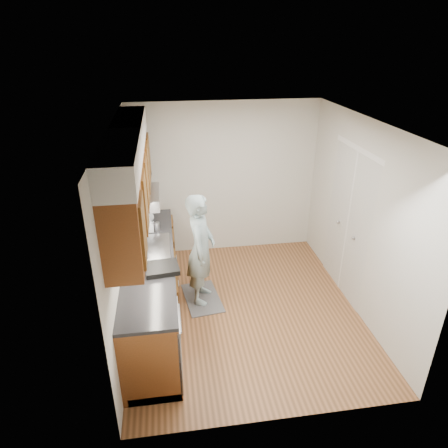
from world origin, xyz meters
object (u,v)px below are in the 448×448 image
object	(u,v)px
person	(201,242)
soap_bottle_a	(148,221)
soap_bottle_c	(149,215)
dish_rack	(162,268)
steel_can	(157,227)
soda_can	(157,226)
soap_bottle_b	(150,225)

from	to	relation	value
person	soap_bottle_a	bearing A→B (deg)	73.29
soap_bottle_c	dish_rack	size ratio (longest dim) A/B	0.50
dish_rack	soap_bottle_a	bearing A→B (deg)	92.27
steel_can	dish_rack	world-z (taller)	steel_can
soap_bottle_a	soda_can	world-z (taller)	soap_bottle_a
soda_can	dish_rack	world-z (taller)	soda_can
person	dish_rack	xyz separation A→B (m)	(-0.51, -0.69, 0.07)
soap_bottle_b	dish_rack	distance (m)	1.05
soap_bottle_b	dish_rack	size ratio (longest dim) A/B	0.51
person	soap_bottle_a	xyz separation A→B (m)	(-0.69, 0.42, 0.17)
dish_rack	soap_bottle_b	bearing A→B (deg)	91.04
soap_bottle_c	steel_can	bearing A→B (deg)	-70.14
dish_rack	soap_bottle_c	bearing A→B (deg)	90.33
soap_bottle_a	soap_bottle_c	distance (m)	0.26
steel_can	dish_rack	size ratio (longest dim) A/B	0.33
soap_bottle_b	soda_can	bearing A→B (deg)	16.34
person	steel_can	xyz separation A→B (m)	(-0.56, 0.36, 0.10)
soap_bottle_a	soap_bottle_b	bearing A→B (deg)	-65.16
soap_bottle_b	soap_bottle_c	xyz separation A→B (m)	(-0.03, 0.34, -0.00)
person	soap_bottle_c	world-z (taller)	person
soda_can	dish_rack	size ratio (longest dim) A/B	0.31
soap_bottle_a	dish_rack	xyz separation A→B (m)	(0.18, -1.11, -0.10)
person	dish_rack	size ratio (longest dim) A/B	4.71
person	soap_bottle_b	xyz separation A→B (m)	(-0.65, 0.35, 0.14)
person	soap_bottle_a	size ratio (longest dim) A/B	6.81
person	steel_can	bearing A→B (deg)	72.40
soda_can	steel_can	bearing A→B (deg)	-80.89
person	soap_bottle_b	size ratio (longest dim) A/B	9.21
soap_bottle_b	soap_bottle_c	world-z (taller)	soap_bottle_b
person	steel_can	size ratio (longest dim) A/B	14.41
soap_bottle_c	steel_can	world-z (taller)	soap_bottle_c
soap_bottle_b	soap_bottle_c	distance (m)	0.34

